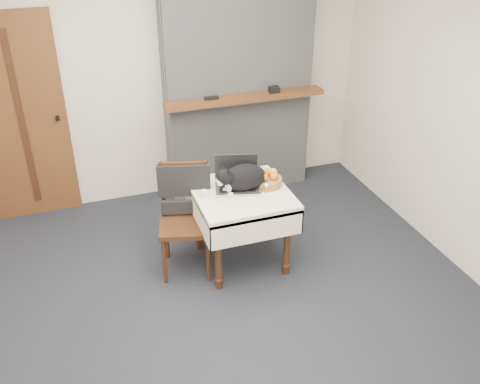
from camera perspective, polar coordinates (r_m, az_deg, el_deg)
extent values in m
plane|color=black|center=(4.32, -3.70, -12.36)|extent=(4.50, 4.50, 0.00)
cube|color=beige|center=(5.42, -10.01, 12.10)|extent=(4.50, 0.02, 2.60)
cube|color=beige|center=(4.64, 23.78, 7.02)|extent=(0.02, 4.00, 2.60)
cube|color=brown|center=(5.45, -22.25, 7.08)|extent=(0.82, 0.05, 2.00)
cube|color=#391E0F|center=(5.43, -22.25, 6.97)|extent=(0.06, 0.01, 1.70)
cylinder|color=black|center=(5.40, -18.88, 7.48)|extent=(0.04, 0.06, 0.04)
cube|color=gray|center=(5.49, -0.24, 12.75)|extent=(1.50, 0.30, 2.60)
cube|color=brown|center=(5.33, 0.61, 9.99)|extent=(1.62, 0.18, 0.05)
cube|color=black|center=(5.22, -3.07, 9.97)|extent=(0.14, 0.04, 0.03)
cube|color=black|center=(5.42, 3.66, 10.86)|extent=(0.10, 0.07, 0.06)
cylinder|color=#391E0F|center=(4.32, -2.33, -6.86)|extent=(0.06, 0.06, 0.64)
sphere|color=#391E0F|center=(4.47, -2.26, -9.35)|extent=(0.07, 0.07, 0.07)
cylinder|color=#391E0F|center=(4.49, 5.05, -5.37)|extent=(0.06, 0.06, 0.64)
sphere|color=#391E0F|center=(4.63, 4.92, -7.81)|extent=(0.07, 0.07, 0.07)
cylinder|color=#391E0F|center=(4.80, -4.41, -2.84)|extent=(0.06, 0.06, 0.64)
sphere|color=#391E0F|center=(4.93, -4.31, -5.19)|extent=(0.07, 0.07, 0.07)
cylinder|color=#391E0F|center=(4.96, 2.30, -1.64)|extent=(0.06, 0.06, 0.64)
sphere|color=#391E0F|center=(5.08, 2.24, -3.96)|extent=(0.07, 0.07, 0.07)
cube|color=#F1E9CC|center=(4.45, 0.16, -0.31)|extent=(0.78, 0.78, 0.06)
cube|color=#F1E9CC|center=(4.20, 1.88, -4.09)|extent=(0.78, 0.01, 0.22)
cube|color=#F1E9CC|center=(4.82, -1.34, 0.70)|extent=(0.78, 0.01, 0.22)
cube|color=#F1E9CC|center=(4.41, -4.58, -2.36)|extent=(0.01, 0.78, 0.22)
cube|color=#F1E9CC|center=(4.62, 4.67, -0.73)|extent=(0.01, 0.78, 0.22)
cube|color=#B7B7BC|center=(4.46, -0.31, 0.38)|extent=(0.41, 0.33, 0.02)
cube|color=black|center=(4.45, -0.31, 0.52)|extent=(0.33, 0.24, 0.00)
cube|color=black|center=(4.53, -0.44, 2.77)|extent=(0.36, 0.15, 0.25)
cube|color=#97BADD|center=(4.53, -0.44, 2.76)|extent=(0.33, 0.14, 0.22)
ellipsoid|color=black|center=(4.41, 0.40, 1.56)|extent=(0.40, 0.29, 0.23)
ellipsoid|color=black|center=(4.47, 1.59, 1.66)|extent=(0.23, 0.24, 0.19)
sphere|color=black|center=(4.30, -1.64, 1.61)|extent=(0.16, 0.16, 0.13)
ellipsoid|color=white|center=(4.29, -2.14, 1.07)|extent=(0.07, 0.08, 0.06)
ellipsoid|color=white|center=(4.36, -1.25, 0.56)|extent=(0.07, 0.09, 0.09)
cone|color=black|center=(4.24, -1.26, 2.22)|extent=(0.05, 0.06, 0.06)
cone|color=black|center=(4.30, -1.79, 2.62)|extent=(0.05, 0.06, 0.06)
cylinder|color=black|center=(4.48, 2.94, 0.77)|extent=(0.20, 0.06, 0.04)
sphere|color=white|center=(4.35, -1.01, -0.26)|extent=(0.04, 0.04, 0.04)
sphere|color=white|center=(4.41, -1.60, 0.22)|extent=(0.04, 0.04, 0.04)
cylinder|color=white|center=(4.34, -3.87, -0.23)|extent=(0.06, 0.06, 0.06)
cylinder|color=#AF5815|center=(4.42, 2.83, 0.34)|extent=(0.03, 0.03, 0.06)
cylinder|color=white|center=(4.40, 2.84, 0.75)|extent=(0.04, 0.04, 0.01)
cylinder|color=olive|center=(4.52, 3.00, 1.11)|extent=(0.24, 0.24, 0.07)
sphere|color=#E74E13|center=(4.45, 2.59, 1.60)|extent=(0.07, 0.07, 0.07)
sphere|color=#E74E13|center=(4.47, 3.65, 1.71)|extent=(0.07, 0.07, 0.07)
sphere|color=#E74E13|center=(4.53, 2.80, 2.12)|extent=(0.07, 0.07, 0.07)
sphere|color=gold|center=(4.53, 3.56, 2.12)|extent=(0.07, 0.07, 0.07)
sphere|color=#E74E13|center=(4.51, 2.40, 1.99)|extent=(0.07, 0.07, 0.07)
cube|color=black|center=(4.53, 2.51, 0.74)|extent=(0.14, 0.07, 0.01)
cube|color=#391E0F|center=(4.48, -5.84, -3.47)|extent=(0.52, 0.52, 0.04)
cylinder|color=#391E0F|center=(4.48, -8.06, -7.22)|extent=(0.04, 0.04, 0.45)
cylinder|color=#391E0F|center=(4.46, -3.40, -7.08)|extent=(0.04, 0.04, 0.45)
cylinder|color=#391E0F|center=(4.77, -7.83, -4.64)|extent=(0.04, 0.04, 0.45)
cylinder|color=#391E0F|center=(4.76, -3.48, -4.50)|extent=(0.04, 0.04, 0.45)
cylinder|color=#391E0F|center=(4.52, -8.24, 0.37)|extent=(0.04, 0.04, 0.50)
cylinder|color=#391E0F|center=(4.51, -3.66, 0.53)|extent=(0.04, 0.04, 0.50)
cube|color=#391E0F|center=(4.46, -6.02, 1.57)|extent=(0.36, 0.12, 0.28)
cube|color=black|center=(4.46, -6.01, 1.28)|extent=(0.44, 0.17, 0.28)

